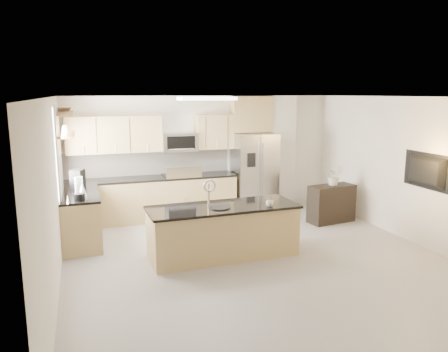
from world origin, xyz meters
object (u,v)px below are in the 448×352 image
object	(u,v)px
refrigerator	(254,173)
kettle	(82,190)
bowl	(64,108)
cup	(270,203)
television	(423,171)
coffee_maker	(78,181)
blender	(79,190)
flower_vase	(334,170)
microwave	(179,142)
island	(223,231)
platter	(220,208)
credenza	(331,204)
range	(182,196)

from	to	relation	value
refrigerator	kettle	xyz separation A→B (m)	(-3.68, -1.26, 0.14)
refrigerator	bowl	bearing A→B (deg)	-171.89
refrigerator	cup	xyz separation A→B (m)	(-0.81, -2.68, 0.01)
cup	television	distance (m)	2.73
kettle	coffee_maker	bearing A→B (deg)	98.30
refrigerator	blender	distance (m)	4.06
cup	flower_vase	bearing A→B (deg)	34.49
bowl	microwave	bearing A→B (deg)	17.92
microwave	kettle	distance (m)	2.55
island	kettle	world-z (taller)	island
island	cup	bearing A→B (deg)	-22.01
cup	blender	world-z (taller)	blender
platter	refrigerator	bearing A→B (deg)	57.52
refrigerator	microwave	bearing A→B (deg)	174.14
platter	kettle	world-z (taller)	kettle
kettle	bowl	distance (m)	1.55
platter	television	xyz separation A→B (m)	(3.46, -0.54, 0.49)
coffee_maker	flower_vase	bearing A→B (deg)	-5.30
coffee_maker	kettle	bearing A→B (deg)	-81.70
credenza	coffee_maker	world-z (taller)	coffee_maker
range	bowl	size ratio (longest dim) A/B	2.87
credenza	coffee_maker	bearing A→B (deg)	166.08
microwave	cup	distance (m)	3.06
microwave	refrigerator	world-z (taller)	microwave
credenza	bowl	xyz separation A→B (m)	(-5.14, 0.72, 2.00)
bowl	television	bearing A→B (deg)	-23.60
range	kettle	xyz separation A→B (m)	(-2.02, -1.31, 0.55)
coffee_maker	bowl	bearing A→B (deg)	124.61
cup	television	world-z (taller)	television
credenza	island	bearing A→B (deg)	-165.78
coffee_maker	flower_vase	world-z (taller)	flower_vase
kettle	television	world-z (taller)	television
blender	coffee_maker	world-z (taller)	blender
microwave	bowl	world-z (taller)	bowl
credenza	kettle	distance (m)	4.96
platter	bowl	distance (m)	3.39
flower_vase	television	world-z (taller)	television
blender	bowl	distance (m)	1.66
island	cup	size ratio (longest dim) A/B	19.81
cup	bowl	size ratio (longest dim) A/B	0.31
bowl	cup	bearing A→B (deg)	-34.43
cup	range	bearing A→B (deg)	107.26
microwave	television	bearing A→B (deg)	-42.75
refrigerator	coffee_maker	size ratio (longest dim) A/B	4.66
credenza	coffee_maker	distance (m)	5.06
blender	kettle	world-z (taller)	blender
credenza	television	xyz separation A→B (m)	(0.62, -1.80, 0.96)
kettle	blender	bearing A→B (deg)	-98.79
coffee_maker	television	xyz separation A→B (m)	(5.60, -2.29, 0.25)
range	microwave	xyz separation A→B (m)	(0.00, 0.12, 1.16)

